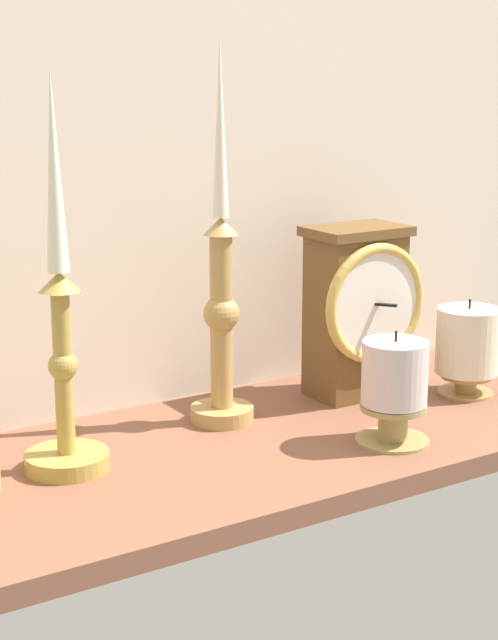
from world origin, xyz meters
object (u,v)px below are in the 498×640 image
at_px(pillar_candle_front, 468,347).
at_px(pillar_candle_near_clock, 394,387).
at_px(mantel_clock, 358,309).
at_px(candlestick_tall_center, 62,344).
at_px(candlestick_tall_left, 221,305).

relative_size(pillar_candle_front, pillar_candle_near_clock, 0.97).
xyz_separation_m(mantel_clock, candlestick_tall_center, (-0.41, -0.03, 0.02)).
bearing_deg(pillar_candle_near_clock, candlestick_tall_center, 160.19).
distance_m(mantel_clock, candlestick_tall_left, 0.20).
xyz_separation_m(mantel_clock, pillar_candle_near_clock, (-0.07, -0.16, -0.05)).
bearing_deg(candlestick_tall_left, candlestick_tall_center, -168.98).
bearing_deg(pillar_candle_front, candlestick_tall_center, 175.93).
xyz_separation_m(mantel_clock, candlestick_tall_left, (-0.20, 0.01, 0.03)).
relative_size(mantel_clock, candlestick_tall_left, 0.49).
relative_size(mantel_clock, pillar_candle_near_clock, 1.69).
bearing_deg(candlestick_tall_left, pillar_candle_front, -14.08).
bearing_deg(candlestick_tall_center, candlestick_tall_left, 11.02).
bearing_deg(candlestick_tall_center, mantel_clock, 4.55).
distance_m(mantel_clock, pillar_candle_front, 0.15).
height_order(pillar_candle_front, pillar_candle_near_clock, pillar_candle_near_clock).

